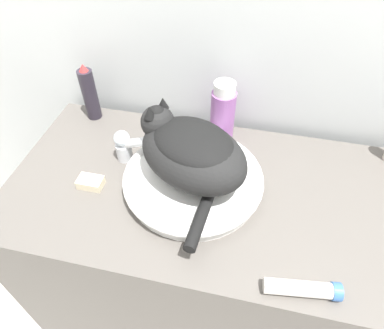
{
  "coord_description": "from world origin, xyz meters",
  "views": [
    {
      "loc": [
        0.09,
        -0.3,
        1.55
      ],
      "look_at": [
        -0.04,
        0.26,
        0.96
      ],
      "focal_mm": 32.0,
      "sensor_mm": 36.0,
      "label": 1
    }
  ],
  "objects_px": {
    "cat": "(191,151)",
    "hairspray_can_black": "(90,94)",
    "cream_tube": "(303,289)",
    "mouthwash_bottle": "(223,112)",
    "faucet": "(128,144)",
    "soap_bar": "(91,182)"
  },
  "relations": [
    {
      "from": "cat",
      "to": "mouthwash_bottle",
      "type": "distance_m",
      "value": 0.23
    },
    {
      "from": "hairspray_can_black",
      "to": "soap_bar",
      "type": "relative_size",
      "value": 2.86
    },
    {
      "from": "cat",
      "to": "faucet",
      "type": "relative_size",
      "value": 2.45
    },
    {
      "from": "cream_tube",
      "to": "faucet",
      "type": "bearing_deg",
      "value": 148.82
    },
    {
      "from": "faucet",
      "to": "mouthwash_bottle",
      "type": "distance_m",
      "value": 0.29
    },
    {
      "from": "faucet",
      "to": "soap_bar",
      "type": "distance_m",
      "value": 0.14
    },
    {
      "from": "hairspray_can_black",
      "to": "cream_tube",
      "type": "height_order",
      "value": "hairspray_can_black"
    },
    {
      "from": "faucet",
      "to": "mouthwash_bottle",
      "type": "relative_size",
      "value": 0.84
    },
    {
      "from": "cat",
      "to": "mouthwash_bottle",
      "type": "relative_size",
      "value": 2.06
    },
    {
      "from": "hairspray_can_black",
      "to": "mouthwash_bottle",
      "type": "distance_m",
      "value": 0.41
    },
    {
      "from": "cat",
      "to": "cream_tube",
      "type": "relative_size",
      "value": 2.38
    },
    {
      "from": "hairspray_can_black",
      "to": "mouthwash_bottle",
      "type": "height_order",
      "value": "hairspray_can_black"
    },
    {
      "from": "cat",
      "to": "faucet",
      "type": "distance_m",
      "value": 0.2
    },
    {
      "from": "mouthwash_bottle",
      "to": "soap_bar",
      "type": "distance_m",
      "value": 0.42
    },
    {
      "from": "cat",
      "to": "hairspray_can_black",
      "type": "bearing_deg",
      "value": -4.18
    },
    {
      "from": "faucet",
      "to": "cream_tube",
      "type": "height_order",
      "value": "faucet"
    },
    {
      "from": "soap_bar",
      "to": "mouthwash_bottle",
      "type": "bearing_deg",
      "value": 42.57
    },
    {
      "from": "hairspray_can_black",
      "to": "mouthwash_bottle",
      "type": "bearing_deg",
      "value": 0.0
    },
    {
      "from": "faucet",
      "to": "cream_tube",
      "type": "bearing_deg",
      "value": -15.5
    },
    {
      "from": "faucet",
      "to": "soap_bar",
      "type": "height_order",
      "value": "faucet"
    },
    {
      "from": "mouthwash_bottle",
      "to": "cream_tube",
      "type": "bearing_deg",
      "value": -62.05
    },
    {
      "from": "faucet",
      "to": "hairspray_can_black",
      "type": "distance_m",
      "value": 0.25
    }
  ]
}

